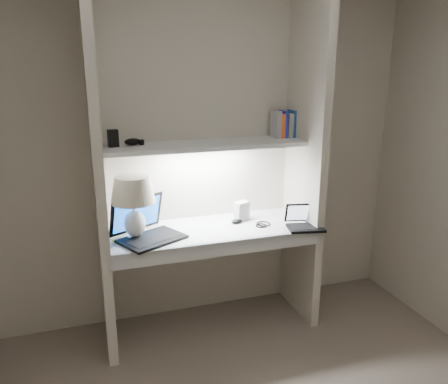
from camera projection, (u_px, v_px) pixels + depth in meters
name	position (u px, v px, depth m)	size (l,w,h in m)	color
back_wall	(199.00, 155.00, 3.21)	(3.20, 0.01, 2.50)	beige
alcove_panel_left	(98.00, 169.00, 2.75)	(0.06, 0.55, 2.50)	beige
alcove_panel_right	(305.00, 156.00, 3.18)	(0.06, 0.55, 2.50)	beige
desk	(210.00, 231.00, 3.10)	(1.40, 0.55, 0.04)	white
desk_apron	(221.00, 249.00, 2.87)	(1.46, 0.03, 0.10)	silver
shelf	(205.00, 145.00, 3.02)	(1.40, 0.36, 0.03)	silver
strip_light	(205.00, 148.00, 3.03)	(0.60, 0.04, 0.01)	white
table_lamp	(133.00, 197.00, 2.83)	(0.29, 0.29, 0.43)	white
laptop_main	(146.00, 229.00, 2.90)	(0.51, 0.49, 0.27)	black
laptop_netbook	(304.00, 222.00, 3.10)	(0.29, 0.27, 0.16)	black
speaker	(242.00, 211.00, 3.25)	(0.10, 0.07, 0.14)	silver
mouse	(237.00, 221.00, 3.19)	(0.09, 0.05, 0.03)	black
cable_coil	(263.00, 224.00, 3.17)	(0.10, 0.10, 0.01)	black
sticky_note	(118.00, 241.00, 2.87)	(0.06, 0.06, 0.00)	yellow
book_row	(285.00, 125.00, 3.25)	(0.19, 0.13, 0.20)	white
shelf_box	(113.00, 138.00, 2.85)	(0.07, 0.05, 0.11)	black
shelf_gadget	(132.00, 142.00, 2.92)	(0.11, 0.08, 0.05)	black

